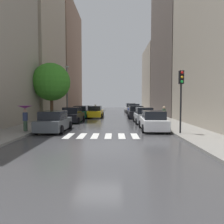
# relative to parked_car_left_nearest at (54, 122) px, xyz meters

# --- Properties ---
(ground_plane) EXTENTS (28.00, 72.00, 0.04)m
(ground_plane) POSITION_rel_parked_car_left_nearest_xyz_m (3.84, 18.60, -0.77)
(ground_plane) COLOR #3A3A3D
(sidewalk_left) EXTENTS (3.00, 72.00, 0.15)m
(sidewalk_left) POSITION_rel_parked_car_left_nearest_xyz_m (-2.66, 18.60, -0.68)
(sidewalk_left) COLOR gray
(sidewalk_left) RESTS_ON ground
(sidewalk_right) EXTENTS (3.00, 72.00, 0.15)m
(sidewalk_right) POSITION_rel_parked_car_left_nearest_xyz_m (10.34, 18.60, -0.68)
(sidewalk_right) COLOR gray
(sidewalk_right) RESTS_ON ground
(crosswalk_stripes) EXTENTS (4.95, 2.20, 0.01)m
(crosswalk_stripes) POSITION_rel_parked_car_left_nearest_xyz_m (3.84, -2.07, -0.75)
(crosswalk_stripes) COLOR silver
(crosswalk_stripes) RESTS_ON ground
(building_left_mid) EXTENTS (6.00, 12.53, 24.27)m
(building_left_mid) POSITION_rel_parked_car_left_nearest_xyz_m (-7.16, 15.90, 11.38)
(building_left_mid) COLOR #B2A38C
(building_left_mid) RESTS_ON ground
(building_left_far) EXTENTS (6.00, 17.63, 23.64)m
(building_left_far) POSITION_rel_parked_car_left_nearest_xyz_m (-7.16, 31.81, 11.06)
(building_left_far) COLOR #8C6B56
(building_left_far) RESTS_ON ground
(building_right_mid) EXTENTS (6.00, 15.69, 23.70)m
(building_right_mid) POSITION_rel_parked_car_left_nearest_xyz_m (14.84, 18.33, 11.09)
(building_right_mid) COLOR #564C47
(building_right_mid) RESTS_ON ground
(building_right_far) EXTENTS (6.00, 12.97, 14.40)m
(building_right_far) POSITION_rel_parked_car_left_nearest_xyz_m (14.84, 33.28, 6.44)
(building_right_far) COLOR #9E9384
(building_right_far) RESTS_ON ground
(parked_car_left_nearest) EXTENTS (2.10, 4.31, 1.61)m
(parked_car_left_nearest) POSITION_rel_parked_car_left_nearest_xyz_m (0.00, 0.00, 0.00)
(parked_car_left_nearest) COLOR #474C51
(parked_car_left_nearest) RESTS_ON ground
(parked_car_left_second) EXTENTS (2.18, 4.23, 1.67)m
(parked_car_left_second) POSITION_rel_parked_car_left_nearest_xyz_m (0.12, 6.65, 0.03)
(parked_car_left_second) COLOR black
(parked_car_left_second) RESTS_ON ground
(parked_car_left_third) EXTENTS (2.17, 4.79, 1.65)m
(parked_car_left_third) POSITION_rel_parked_car_left_nearest_xyz_m (0.08, 12.57, 0.02)
(parked_car_left_third) COLOR #0C4C2D
(parked_car_left_third) RESTS_ON ground
(parked_car_left_fourth) EXTENTS (2.21, 4.50, 1.55)m
(parked_car_left_fourth) POSITION_rel_parked_car_left_nearest_xyz_m (0.05, 17.98, -0.02)
(parked_car_left_fourth) COLOR maroon
(parked_car_left_fourth) RESTS_ON ground
(parked_car_right_nearest) EXTENTS (2.18, 4.56, 1.58)m
(parked_car_right_nearest) POSITION_rel_parked_car_left_nearest_xyz_m (7.82, 0.73, -0.01)
(parked_car_right_nearest) COLOR silver
(parked_car_right_nearest) RESTS_ON ground
(parked_car_right_second) EXTENTS (2.00, 4.04, 1.66)m
(parked_car_right_second) POSITION_rel_parked_car_left_nearest_xyz_m (7.79, 5.99, 0.02)
(parked_car_right_second) COLOR #B2B7BF
(parked_car_right_second) RESTS_ON ground
(parked_car_right_third) EXTENTS (2.26, 4.28, 1.67)m
(parked_car_right_third) POSITION_rel_parked_car_left_nearest_xyz_m (7.56, 11.95, 0.03)
(parked_car_right_third) COLOR black
(parked_car_right_third) RESTS_ON ground
(parked_car_right_fourth) EXTENTS (2.20, 4.24, 1.82)m
(parked_car_right_fourth) POSITION_rel_parked_car_left_nearest_xyz_m (7.83, 18.35, 0.09)
(parked_car_right_fourth) COLOR navy
(parked_car_right_fourth) RESTS_ON ground
(parked_car_right_fifth) EXTENTS (2.13, 4.39, 1.82)m
(parked_car_right_fifth) POSITION_rel_parked_car_left_nearest_xyz_m (7.71, 24.10, 0.09)
(parked_car_right_fifth) COLOR silver
(parked_car_right_fifth) RESTS_ON ground
(taxi_midroad) EXTENTS (2.13, 4.40, 1.81)m
(taxi_midroad) POSITION_rel_parked_car_left_nearest_xyz_m (2.02, 13.04, 0.01)
(taxi_midroad) COLOR yellow
(taxi_midroad) RESTS_ON ground
(pedestrian_foreground) EXTENTS (0.36, 0.36, 1.69)m
(pedestrian_foreground) POSITION_rel_parked_car_left_nearest_xyz_m (9.45, 4.03, 0.28)
(pedestrian_foreground) COLOR #38513D
(pedestrian_foreground) RESTS_ON sidewalk_right
(pedestrian_near_tree) EXTENTS (1.08, 1.08, 1.87)m
(pedestrian_near_tree) POSITION_rel_parked_car_left_nearest_xyz_m (-1.89, -0.84, 0.80)
(pedestrian_near_tree) COLOR #38513D
(pedestrian_near_tree) RESTS_ON sidewalk_left
(street_tree_left) EXTENTS (4.34, 4.34, 6.54)m
(street_tree_left) POSITION_rel_parked_car_left_nearest_xyz_m (-2.61, 8.11, 3.75)
(street_tree_left) COLOR #513823
(street_tree_left) RESTS_ON sidewalk_left
(traffic_light_right_corner) EXTENTS (0.30, 0.42, 4.30)m
(traffic_light_right_corner) POSITION_rel_parked_car_left_nearest_xyz_m (9.29, -1.63, 2.53)
(traffic_light_right_corner) COLOR black
(traffic_light_right_corner) RESTS_ON sidewalk_right
(lamp_post_left) EXTENTS (0.60, 0.28, 6.85)m
(lamp_post_left) POSITION_rel_parked_car_left_nearest_xyz_m (-1.71, 12.12, 3.35)
(lamp_post_left) COLOR #595B60
(lamp_post_left) RESTS_ON sidewalk_left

